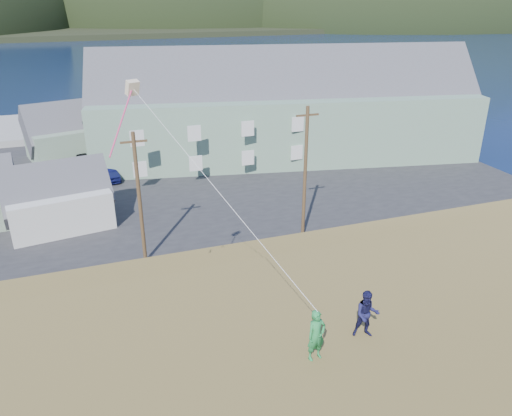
% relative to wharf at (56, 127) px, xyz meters
% --- Properties ---
extents(ground, '(900.00, 900.00, 0.00)m').
position_rel_wharf_xyz_m(ground, '(6.00, -40.00, -0.45)').
color(ground, '#0A1638').
rests_on(ground, ground).
extents(grass_strip, '(110.00, 8.00, 0.10)m').
position_rel_wharf_xyz_m(grass_strip, '(6.00, -42.00, -0.40)').
color(grass_strip, '#4C3D19').
rests_on(grass_strip, ground).
extents(waterfront_lot, '(72.00, 36.00, 0.12)m').
position_rel_wharf_xyz_m(waterfront_lot, '(6.00, -23.00, -0.39)').
color(waterfront_lot, '#28282B').
rests_on(waterfront_lot, ground).
extents(wharf, '(26.00, 14.00, 0.90)m').
position_rel_wharf_xyz_m(wharf, '(0.00, 0.00, 0.00)').
color(wharf, gray).
rests_on(wharf, ground).
extents(far_shore, '(900.00, 320.00, 2.00)m').
position_rel_wharf_xyz_m(far_shore, '(6.00, 290.00, 0.55)').
color(far_shore, black).
rests_on(far_shore, ground).
extents(far_hills, '(760.00, 265.00, 143.00)m').
position_rel_wharf_xyz_m(far_hills, '(41.59, 239.38, 1.55)').
color(far_hills, black).
rests_on(far_hills, ground).
extents(lodge, '(40.87, 18.37, 13.89)m').
position_rel_wharf_xyz_m(lodge, '(23.57, -19.90, 4.88)').
color(lodge, gray).
rests_on(lodge, waterfront_lot).
extents(shed_white, '(8.30, 6.14, 6.07)m').
position_rel_wharf_xyz_m(shed_white, '(0.86, -30.76, 1.89)').
color(shed_white, silver).
rests_on(shed_white, waterfront_lot).
extents(shed_palegreen_far, '(12.12, 8.73, 7.35)m').
position_rel_wharf_xyz_m(shed_palegreen_far, '(2.99, -12.97, 2.36)').
color(shed_palegreen_far, slate).
rests_on(shed_palegreen_far, waterfront_lot).
extents(utility_poles, '(30.38, 0.24, 9.50)m').
position_rel_wharf_xyz_m(utility_poles, '(3.53, -38.50, 4.30)').
color(utility_poles, '#47331E').
rests_on(utility_poles, waterfront_lot).
extents(parked_cars, '(22.37, 13.05, 1.57)m').
position_rel_wharf_xyz_m(parked_cars, '(-1.64, -19.36, 0.40)').
color(parked_cars, '#A51614').
rests_on(parked_cars, waterfront_lot).
extents(kite_flyer_green, '(0.61, 0.45, 1.52)m').
position_rel_wharf_xyz_m(kite_flyer_green, '(8.63, -58.26, 7.51)').
color(kite_flyer_green, '#23803F').
rests_on(kite_flyer_green, hillside).
extents(kite_flyer_navy, '(0.88, 0.78, 1.49)m').
position_rel_wharf_xyz_m(kite_flyer_navy, '(10.43, -57.86, 7.50)').
color(kite_flyer_navy, '#16173E').
rests_on(kite_flyer_navy, hillside).
extents(kite_rig, '(2.29, 4.94, 10.86)m').
position_rel_wharf_xyz_m(kite_rig, '(5.28, -49.31, 12.55)').
color(kite_rig, beige).
rests_on(kite_rig, ground).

